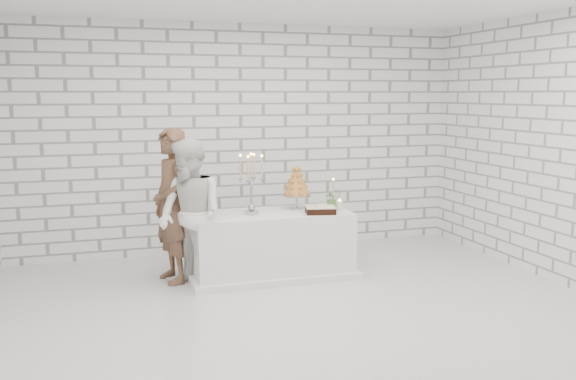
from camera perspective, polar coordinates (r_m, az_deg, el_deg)
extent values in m
cube|color=silver|center=(6.29, 1.18, -10.69)|extent=(6.00, 5.00, 0.01)
cube|color=white|center=(8.36, -4.31, 4.66)|extent=(6.00, 0.01, 3.00)
cube|color=white|center=(3.70, 13.77, -0.75)|extent=(6.00, 0.01, 3.00)
cube|color=white|center=(7.48, 23.58, 3.47)|extent=(0.01, 5.00, 3.00)
cube|color=white|center=(7.24, -1.54, -4.98)|extent=(1.80, 0.80, 0.75)
imported|color=#4E3324|center=(7.06, -10.56, -1.43)|extent=(0.56, 0.72, 1.73)
imported|color=white|center=(6.72, -8.88, -2.30)|extent=(0.92, 0.99, 1.64)
cube|color=black|center=(7.10, 2.97, -1.83)|extent=(0.37, 0.30, 0.08)
cylinder|color=white|center=(7.26, 4.72, -1.46)|extent=(0.09, 0.09, 0.12)
cylinder|color=#BFB08F|center=(7.54, 4.14, -0.30)|extent=(0.07, 0.07, 0.32)
imported|color=#51823D|center=(7.42, 4.08, -0.78)|extent=(0.23, 0.21, 0.23)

